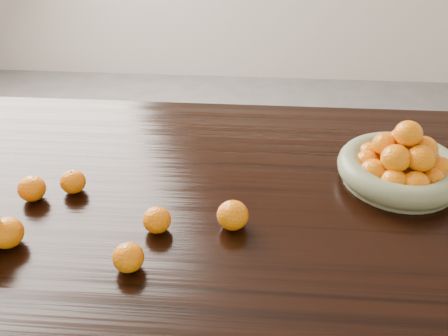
{
  "coord_description": "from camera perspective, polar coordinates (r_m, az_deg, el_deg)",
  "views": [
    {
      "loc": [
        0.09,
        -1.05,
        1.51
      ],
      "look_at": [
        0.02,
        -0.02,
        0.83
      ],
      "focal_mm": 40.0,
      "sensor_mm": 36.0,
      "label": 1
    }
  ],
  "objects": [
    {
      "name": "loose_orange_2",
      "position": [
        1.08,
        -10.88,
        -10.02
      ],
      "size": [
        0.07,
        0.07,
        0.06
      ],
      "primitive_type": "ellipsoid",
      "color": "orange",
      "rests_on": "dining_table"
    },
    {
      "name": "loose_orange_4",
      "position": [
        1.16,
        1.0,
        -5.41
      ],
      "size": [
        0.07,
        0.07,
        0.07
      ],
      "primitive_type": "ellipsoid",
      "color": "orange",
      "rests_on": "dining_table"
    },
    {
      "name": "loose_orange_0",
      "position": [
        1.33,
        -16.88,
        -1.5
      ],
      "size": [
        0.07,
        0.07,
        0.06
      ],
      "primitive_type": "ellipsoid",
      "color": "orange",
      "rests_on": "dining_table"
    },
    {
      "name": "loose_orange_1",
      "position": [
        1.16,
        -7.68,
        -5.91
      ],
      "size": [
        0.07,
        0.07,
        0.06
      ],
      "primitive_type": "ellipsoid",
      "color": "orange",
      "rests_on": "dining_table"
    },
    {
      "name": "loose_orange_3",
      "position": [
        1.34,
        -21.11,
        -2.21
      ],
      "size": [
        0.07,
        0.07,
        0.06
      ],
      "primitive_type": "ellipsoid",
      "color": "orange",
      "rests_on": "dining_table"
    },
    {
      "name": "fruit_bowl",
      "position": [
        1.39,
        19.61,
        0.29
      ],
      "size": [
        0.33,
        0.33,
        0.17
      ],
      "rotation": [
        0.0,
        0.0,
        -0.3
      ],
      "color": "gray",
      "rests_on": "dining_table"
    },
    {
      "name": "dining_table",
      "position": [
        1.35,
        -0.62,
        -5.5
      ],
      "size": [
        2.0,
        1.0,
        0.75
      ],
      "color": "black",
      "rests_on": "ground"
    }
  ]
}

